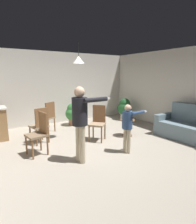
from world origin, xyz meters
TOP-DOWN VIEW (x-y plane):
  - ground at (0.00, 0.00)m, footprint 7.68×7.68m
  - wall_back at (0.00, 3.20)m, footprint 6.40×0.10m
  - wall_right at (3.20, 0.00)m, footprint 0.10×6.40m
  - couch_floral at (2.66, -0.76)m, footprint 0.97×1.85m
  - side_table_by_couch at (1.30, 0.41)m, footprint 0.44×0.44m
  - person_adult at (-0.69, -0.39)m, footprint 0.81×0.47m
  - person_child at (0.48, -0.55)m, footprint 0.62×0.34m
  - dining_chair_by_counter at (0.36, 0.60)m, footprint 0.59×0.59m
  - dining_chair_near_wall at (-1.12, 1.18)m, footprint 0.51×0.51m
  - dining_chair_centre_back at (-1.34, 0.49)m, footprint 0.49×0.49m
  - dining_chair_spare at (-0.63, 2.07)m, footprint 0.56×0.56m
  - potted_plant_corner at (2.64, 2.13)m, footprint 0.58×0.58m
  - potted_plant_by_wall at (0.42, 2.46)m, footprint 0.54×0.54m
  - spare_remote_on_table at (1.26, 0.37)m, footprint 0.13×0.07m
  - ceiling_light_pendant at (-0.05, 0.93)m, footprint 0.32×0.32m

SIDE VIEW (x-z plane):
  - ground at x=0.00m, z-range 0.00..0.00m
  - side_table_by_couch at x=1.30m, z-range 0.07..0.59m
  - couch_floral at x=2.66m, z-range -0.17..0.83m
  - potted_plant_by_wall at x=0.42m, z-range 0.04..0.87m
  - potted_plant_corner at x=2.64m, z-range 0.05..0.94m
  - spare_remote_on_table at x=1.26m, z-range 0.52..0.56m
  - dining_chair_by_counter at x=0.36m, z-range 0.05..1.05m
  - dining_chair_near_wall at x=-1.12m, z-range 0.05..1.05m
  - dining_chair_centre_back at x=-1.34m, z-range 0.05..1.05m
  - dining_chair_spare at x=-0.63m, z-range 0.05..1.05m
  - person_child at x=0.48m, z-range 0.14..1.32m
  - person_adult at x=-0.69m, z-range 0.20..1.82m
  - wall_back at x=0.00m, z-range 0.00..2.70m
  - wall_right at x=3.20m, z-range 0.00..2.70m
  - ceiling_light_pendant at x=-0.05m, z-range 1.98..2.53m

